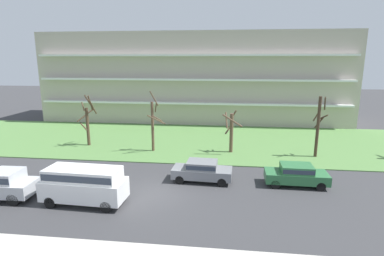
{
  "coord_description": "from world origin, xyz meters",
  "views": [
    {
      "loc": [
        4.94,
        -18.94,
        8.93
      ],
      "look_at": [
        2.02,
        6.0,
        3.28
      ],
      "focal_mm": 28.56,
      "sensor_mm": 36.0,
      "label": 1
    }
  ],
  "objects_px": {
    "tree_center": "(231,130)",
    "sedan_green_near_left": "(296,174)",
    "tree_right": "(318,125)",
    "sedan_gray_center_right": "(202,170)",
    "tree_left": "(153,124)",
    "tree_far_left": "(88,121)",
    "van_white_center_left": "(84,183)"
  },
  "relations": [
    {
      "from": "tree_center",
      "to": "sedan_gray_center_right",
      "type": "height_order",
      "value": "tree_center"
    },
    {
      "from": "tree_right",
      "to": "van_white_center_left",
      "type": "xyz_separation_m",
      "value": [
        -17.1,
        -11.47,
        -1.64
      ]
    },
    {
      "from": "sedan_green_near_left",
      "to": "tree_center",
      "type": "bearing_deg",
      "value": -57.04
    },
    {
      "from": "tree_right",
      "to": "sedan_green_near_left",
      "type": "height_order",
      "value": "tree_right"
    },
    {
      "from": "tree_center",
      "to": "sedan_green_near_left",
      "type": "height_order",
      "value": "tree_center"
    },
    {
      "from": "tree_far_left",
      "to": "tree_center",
      "type": "bearing_deg",
      "value": -3.11
    },
    {
      "from": "tree_left",
      "to": "tree_right",
      "type": "relative_size",
      "value": 1.06
    },
    {
      "from": "tree_far_left",
      "to": "sedan_green_near_left",
      "type": "height_order",
      "value": "tree_far_left"
    },
    {
      "from": "tree_right",
      "to": "tree_far_left",
      "type": "bearing_deg",
      "value": 176.89
    },
    {
      "from": "sedan_gray_center_right",
      "to": "sedan_green_near_left",
      "type": "bearing_deg",
      "value": -177.12
    },
    {
      "from": "sedan_gray_center_right",
      "to": "tree_center",
      "type": "bearing_deg",
      "value": -103.46
    },
    {
      "from": "sedan_green_near_left",
      "to": "sedan_gray_center_right",
      "type": "distance_m",
      "value": 6.81
    },
    {
      "from": "tree_far_left",
      "to": "van_white_center_left",
      "type": "height_order",
      "value": "tree_far_left"
    },
    {
      "from": "tree_right",
      "to": "sedan_green_near_left",
      "type": "xyz_separation_m",
      "value": [
        -3.25,
        -6.97,
        -2.16
      ]
    },
    {
      "from": "van_white_center_left",
      "to": "sedan_green_near_left",
      "type": "bearing_deg",
      "value": 20.55
    },
    {
      "from": "tree_left",
      "to": "van_white_center_left",
      "type": "xyz_separation_m",
      "value": [
        -1.68,
        -11.45,
        -1.42
      ]
    },
    {
      "from": "van_white_center_left",
      "to": "tree_far_left",
      "type": "bearing_deg",
      "value": 116.29
    },
    {
      "from": "tree_center",
      "to": "tree_right",
      "type": "relative_size",
      "value": 0.74
    },
    {
      "from": "tree_far_left",
      "to": "tree_right",
      "type": "xyz_separation_m",
      "value": [
        22.69,
        -1.23,
        0.37
      ]
    },
    {
      "from": "van_white_center_left",
      "to": "sedan_gray_center_right",
      "type": "xyz_separation_m",
      "value": [
        7.04,
        4.5,
        -0.52
      ]
    },
    {
      "from": "tree_right",
      "to": "van_white_center_left",
      "type": "bearing_deg",
      "value": -146.16
    },
    {
      "from": "tree_left",
      "to": "sedan_gray_center_right",
      "type": "bearing_deg",
      "value": -52.35
    },
    {
      "from": "van_white_center_left",
      "to": "tree_right",
      "type": "bearing_deg",
      "value": 36.4
    },
    {
      "from": "sedan_green_near_left",
      "to": "van_white_center_left",
      "type": "bearing_deg",
      "value": 18.85
    },
    {
      "from": "sedan_gray_center_right",
      "to": "tree_right",
      "type": "bearing_deg",
      "value": -142.42
    },
    {
      "from": "tree_center",
      "to": "sedan_green_near_left",
      "type": "bearing_deg",
      "value": -57.89
    },
    {
      "from": "tree_far_left",
      "to": "sedan_gray_center_right",
      "type": "distance_m",
      "value": 15.16
    },
    {
      "from": "tree_left",
      "to": "tree_right",
      "type": "distance_m",
      "value": 15.43
    },
    {
      "from": "tree_left",
      "to": "van_white_center_left",
      "type": "height_order",
      "value": "tree_left"
    },
    {
      "from": "tree_left",
      "to": "van_white_center_left",
      "type": "distance_m",
      "value": 11.66
    },
    {
      "from": "sedan_gray_center_right",
      "to": "tree_left",
      "type": "bearing_deg",
      "value": -49.47
    },
    {
      "from": "tree_left",
      "to": "tree_center",
      "type": "height_order",
      "value": "tree_left"
    }
  ]
}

